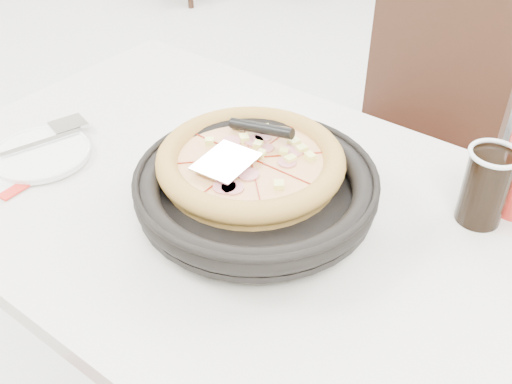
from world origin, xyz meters
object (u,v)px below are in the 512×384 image
Objects in this scene: main_table at (234,327)px; cola_glass at (485,189)px; pizza_pan at (256,196)px; pizza at (251,168)px; side_plate at (41,154)px; chair_far at (385,168)px.

cola_glass is at bearing 28.01° from main_table.
pizza_pan is (0.08, -0.02, 0.42)m from main_table.
side_plate is (-0.40, -0.16, -0.05)m from pizza.
chair_far reaches higher than pizza.
pizza_pan is 0.46m from side_plate.
pizza is (-0.04, 0.04, 0.02)m from pizza_pan.
pizza is at bearing -152.04° from cola_glass.
pizza_pan is 0.06m from pizza.
pizza_pan is 1.30× the size of pizza.
main_table is 1.26× the size of chair_far.
cola_glass reaches higher than main_table.
pizza is at bearing 137.10° from pizza_pan.
pizza_pan is 0.38m from cola_glass.
main_table is at bearing 20.68° from side_plate.
chair_far reaches higher than main_table.
side_plate is at bearing -158.60° from pizza.
main_table is 6.38× the size of side_plate.
cola_glass reaches higher than side_plate.
chair_far reaches higher than cola_glass.
pizza is 1.63× the size of side_plate.
chair_far is 0.68m from pizza.
chair_far is 3.10× the size of pizza.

